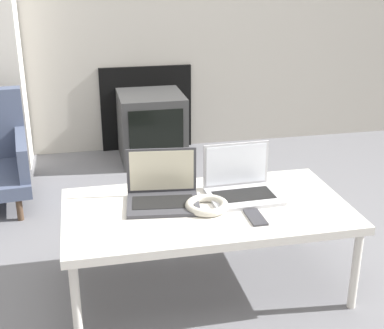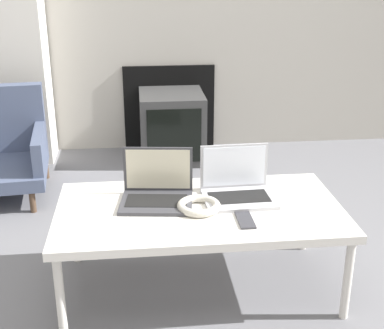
% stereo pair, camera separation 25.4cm
% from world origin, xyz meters
% --- Properties ---
extents(ground_plane, '(14.00, 14.00, 0.00)m').
position_xyz_m(ground_plane, '(0.00, 0.00, 0.00)').
color(ground_plane, slate).
extents(table, '(1.22, 0.65, 0.40)m').
position_xyz_m(table, '(0.00, 0.12, 0.37)').
color(table, silver).
rests_on(table, ground_plane).
extents(laptop_left, '(0.34, 0.28, 0.22)m').
position_xyz_m(laptop_left, '(-0.18, 0.21, 0.45)').
color(laptop_left, '#38383D').
rests_on(laptop_left, table).
extents(laptop_right, '(0.32, 0.25, 0.22)m').
position_xyz_m(laptop_right, '(0.18, 0.21, 0.45)').
color(laptop_right, '#B2B2B7').
rests_on(laptop_right, table).
extents(headphones, '(0.19, 0.19, 0.04)m').
position_xyz_m(headphones, '(-0.01, 0.09, 0.42)').
color(headphones, beige).
rests_on(headphones, table).
extents(phone, '(0.06, 0.15, 0.01)m').
position_xyz_m(phone, '(0.17, -0.03, 0.40)').
color(phone, '#333338').
rests_on(phone, table).
extents(tv, '(0.46, 0.50, 0.49)m').
position_xyz_m(tv, '(0.00, 1.82, 0.25)').
color(tv, '#383838').
rests_on(tv, ground_plane).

